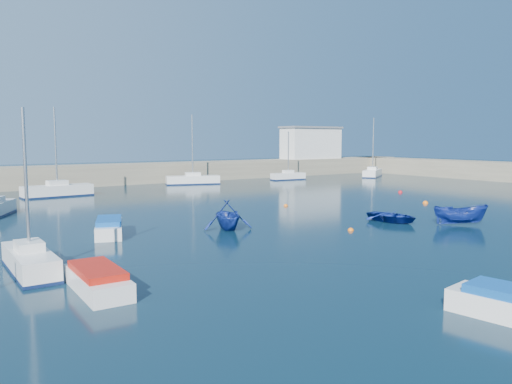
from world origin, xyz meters
TOP-DOWN VIEW (x-y plane):
  - ground at (0.00, 0.00)m, footprint 220.00×220.00m
  - back_wall at (0.00, 46.00)m, footprint 96.00×4.50m
  - right_arm at (44.00, 32.00)m, footprint 4.50×32.00m
  - harbor_office at (30.00, 46.00)m, footprint 10.00×4.00m
  - sailboat_1 at (-20.31, 5.64)m, footprint 1.54×5.36m
  - sailboat_5 at (-12.54, 35.45)m, footprint 6.91×2.37m
  - sailboat_6 at (5.29, 40.41)m, footprint 7.07×3.90m
  - sailboat_7 at (19.84, 39.02)m, footprint 5.25×1.93m
  - sailboat_8 at (34.53, 36.50)m, footprint 6.86×5.48m
  - motorboat_0 at (-18.68, 1.29)m, footprint 1.58×4.36m
  - motorboat_1 at (-14.73, 12.16)m, footprint 2.83×4.52m
  - dinghy_center at (3.38, 5.87)m, footprint 3.14×4.05m
  - dinghy_left at (-7.78, 9.84)m, footprint 4.06×4.38m
  - dinghy_right at (6.22, 2.42)m, footprint 3.64×3.31m
  - buoy_0 at (-1.49, 5.04)m, footprint 0.38×0.38m
  - buoy_1 at (5.27, 7.08)m, footprint 0.43×0.43m
  - buoy_2 at (13.90, 11.04)m, footprint 0.49×0.49m
  - buoy_3 at (2.24, 16.69)m, footprint 0.38×0.38m
  - buoy_4 at (19.38, 18.46)m, footprint 0.47×0.47m

SIDE VIEW (x-z plane):
  - ground at x=0.00m, z-range 0.00..0.00m
  - buoy_0 at x=-1.49m, z-range -0.19..0.19m
  - buoy_1 at x=5.27m, z-range -0.21..0.21m
  - buoy_2 at x=13.90m, z-range -0.24..0.24m
  - buoy_3 at x=2.24m, z-range -0.19..0.19m
  - buoy_4 at x=19.38m, z-range -0.24..0.24m
  - dinghy_center at x=3.38m, z-range 0.00..0.77m
  - motorboat_0 at x=-18.68m, z-range -0.03..0.94m
  - motorboat_1 at x=-14.73m, z-range -0.03..1.01m
  - sailboat_1 at x=-20.31m, z-range -3.02..4.13m
  - sailboat_7 at x=19.84m, z-range -2.89..4.01m
  - sailboat_8 at x=34.53m, z-range -3.94..5.16m
  - sailboat_6 at x=5.29m, z-range -3.85..5.09m
  - sailboat_5 at x=-12.54m, z-range -3.84..5.15m
  - dinghy_right at x=6.22m, z-range 0.00..1.39m
  - dinghy_left at x=-7.78m, z-range 0.00..1.90m
  - back_wall at x=0.00m, z-range 0.00..2.60m
  - right_arm at x=44.00m, z-range 0.00..2.60m
  - harbor_office at x=30.00m, z-range 2.60..7.60m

